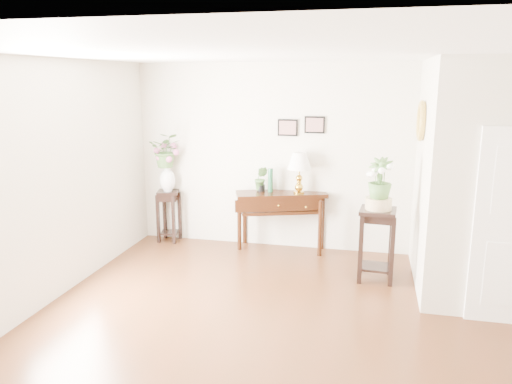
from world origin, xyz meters
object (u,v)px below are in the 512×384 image
(plant_stand_b, at_px, (376,245))
(plant_stand_a, at_px, (169,216))
(table_lamp, at_px, (299,170))
(console_table, at_px, (281,221))

(plant_stand_b, bearing_deg, plant_stand_a, 164.74)
(table_lamp, bearing_deg, console_table, 180.00)
(plant_stand_a, bearing_deg, plant_stand_b, -15.26)
(table_lamp, bearing_deg, plant_stand_a, 180.00)
(table_lamp, xyz_separation_m, plant_stand_a, (-2.09, 0.00, -0.83))
(table_lamp, xyz_separation_m, plant_stand_b, (1.14, -0.88, -0.77))
(console_table, distance_m, plant_stand_a, 1.82)
(console_table, relative_size, plant_stand_b, 1.42)
(console_table, relative_size, plant_stand_a, 1.63)
(console_table, xyz_separation_m, table_lamp, (0.27, 0.00, 0.80))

